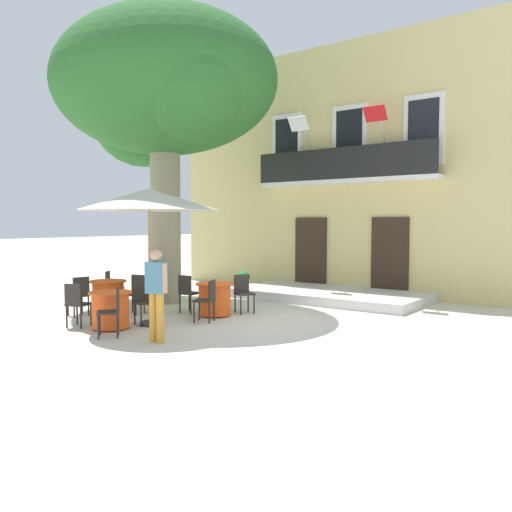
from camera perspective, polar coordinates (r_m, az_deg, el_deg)
ground_plane at (r=11.43m, az=1.24°, el=-7.15°), size 120.00×120.00×0.00m
building_facade at (r=17.69m, az=13.13°, el=8.78°), size 13.00×5.09×7.50m
entrance_step_platform at (r=14.78m, az=7.76°, el=-4.21°), size 5.39×2.65×0.25m
plane_tree at (r=14.61m, az=-10.12°, el=17.36°), size 6.31×5.54×7.63m
cafe_table_near_tree at (r=10.95m, az=-15.62°, el=-5.68°), size 0.86×0.86×0.76m
cafe_chair_near_tree_0 at (r=11.29m, az=-19.05°, el=-4.76°), size 0.51×0.51×0.91m
cafe_chair_near_tree_1 at (r=10.18m, az=-15.45°, el=-5.60°), size 0.56×0.56×0.91m
cafe_chair_near_tree_2 at (r=11.27m, az=-12.18°, el=-4.66°), size 0.50×0.50×0.91m
cafe_table_middle at (r=13.03m, az=-15.86°, el=-4.20°), size 0.86×0.86×0.76m
cafe_chair_middle_0 at (r=12.62m, az=-13.00°, el=-3.78°), size 0.48×0.48×0.91m
cafe_chair_middle_1 at (r=13.76m, az=-15.47°, el=-3.21°), size 0.56×0.56×0.91m
cafe_chair_middle_2 at (r=12.63m, az=-18.76°, el=-3.88°), size 0.47×0.47×0.91m
cafe_table_front at (r=12.04m, az=-4.54°, el=-4.71°), size 0.86×0.86×0.76m
cafe_chair_front_0 at (r=12.45m, az=-7.47°, el=-3.82°), size 0.42×0.42×0.91m
cafe_chair_front_1 at (r=11.30m, az=-5.34°, el=-4.57°), size 0.53×0.53×0.91m
cafe_chair_front_2 at (r=12.37m, az=-1.40°, el=-3.83°), size 0.54×0.54×0.91m
cafe_umbrella at (r=11.03m, az=-11.63°, el=6.02°), size 2.90×2.90×2.85m
ground_planter_left at (r=16.48m, az=-1.44°, el=-2.60°), size 0.44×0.44×0.61m
pedestrian_near_entrance at (r=9.46m, az=-10.85°, el=-3.65°), size 0.53×0.32×1.68m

